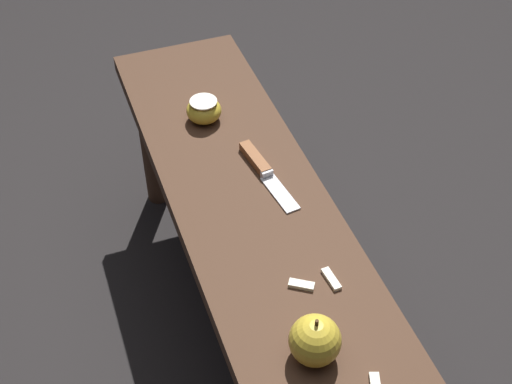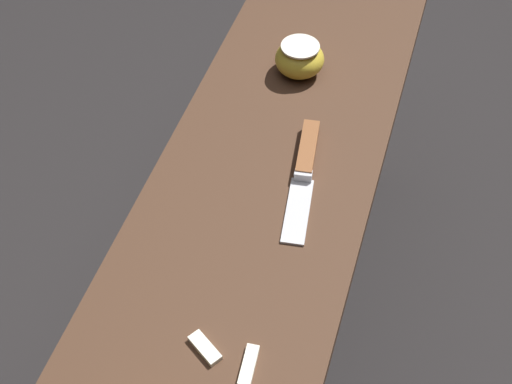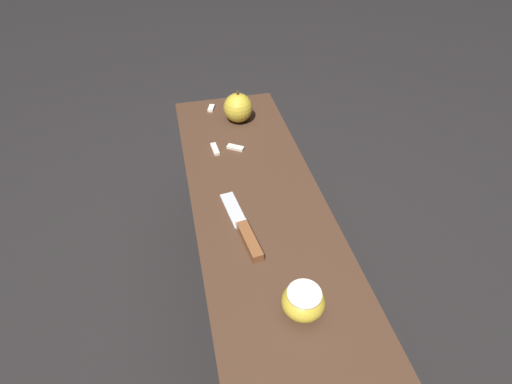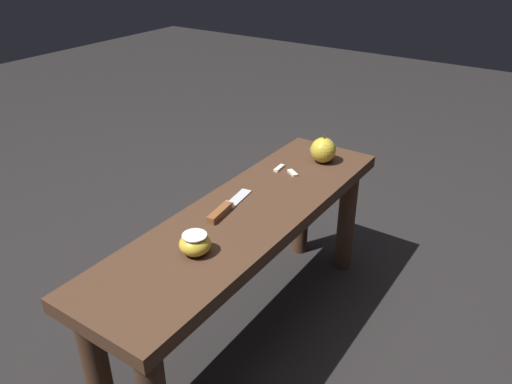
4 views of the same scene
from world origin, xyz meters
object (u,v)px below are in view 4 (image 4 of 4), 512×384
apple_whole (323,150)px  apple_cut (195,244)px  knife (224,209)px  wooden_bench (247,239)px

apple_whole → apple_cut: size_ratio=1.23×
apple_whole → knife: bearing=-9.2°
knife → apple_cut: size_ratio=2.78×
knife → apple_whole: size_ratio=2.26×
wooden_bench → apple_whole: size_ratio=11.53×
wooden_bench → apple_whole: bearing=176.9°
knife → apple_whole: 0.47m
knife → apple_cut: bearing=-170.2°
wooden_bench → apple_cut: bearing=2.9°
knife → apple_cut: (0.20, 0.06, 0.02)m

